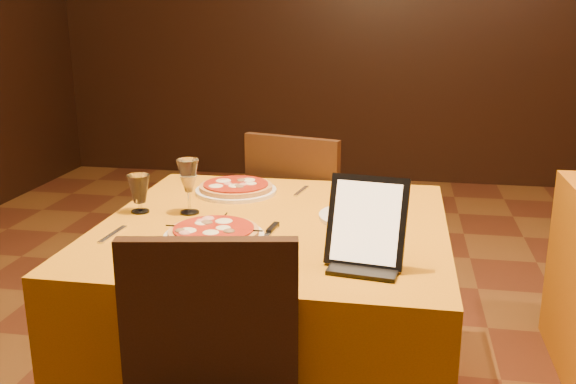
% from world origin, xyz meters
% --- Properties ---
extents(wall_back, '(6.00, 0.01, 2.80)m').
position_xyz_m(wall_back, '(0.00, 3.50, 1.40)').
color(wall_back, black).
rests_on(wall_back, floor).
extents(main_table, '(1.10, 1.10, 0.75)m').
position_xyz_m(main_table, '(-0.45, 0.01, 0.38)').
color(main_table, '#C2770C').
rests_on(main_table, floor).
extents(chair_main_far, '(0.52, 0.52, 0.91)m').
position_xyz_m(chair_main_far, '(-0.45, 0.82, 0.46)').
color(chair_main_far, black).
rests_on(chair_main_far, floor).
extents(pizza_near, '(0.30, 0.30, 0.03)m').
position_xyz_m(pizza_near, '(-0.60, -0.17, 0.77)').
color(pizza_near, white).
rests_on(pizza_near, main_table).
extents(pizza_far, '(0.30, 0.30, 0.03)m').
position_xyz_m(pizza_far, '(-0.66, 0.33, 0.77)').
color(pizza_far, white).
rests_on(pizza_far, main_table).
extents(cutlet_dish, '(0.27, 0.27, 0.03)m').
position_xyz_m(cutlet_dish, '(-0.18, 0.10, 0.76)').
color(cutlet_dish, white).
rests_on(cutlet_dish, main_table).
extents(wine_glass, '(0.09, 0.09, 0.19)m').
position_xyz_m(wine_glass, '(-0.75, 0.06, 0.84)').
color(wine_glass, '#C9BB72').
rests_on(wine_glass, main_table).
extents(water_glass, '(0.06, 0.06, 0.13)m').
position_xyz_m(water_glass, '(-0.92, 0.04, 0.81)').
color(water_glass, white).
rests_on(water_glass, main_table).
extents(tablet, '(0.22, 0.13, 0.24)m').
position_xyz_m(tablet, '(-0.14, -0.29, 0.87)').
color(tablet, black).
rests_on(tablet, main_table).
extents(knife, '(0.04, 0.22, 0.01)m').
position_xyz_m(knife, '(-0.45, -0.15, 0.75)').
color(knife, silver).
rests_on(knife, main_table).
extents(fork_near, '(0.03, 0.16, 0.01)m').
position_xyz_m(fork_near, '(-0.91, -0.20, 0.75)').
color(fork_near, '#B6B7BD').
rests_on(fork_near, main_table).
extents(fork_far, '(0.04, 0.14, 0.01)m').
position_xyz_m(fork_far, '(-0.42, 0.38, 0.75)').
color(fork_far, silver).
rests_on(fork_far, main_table).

